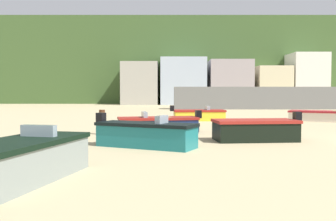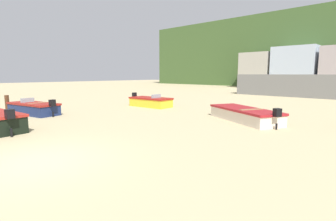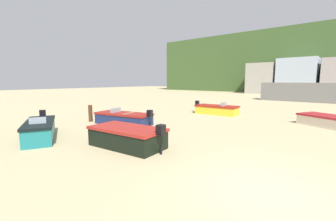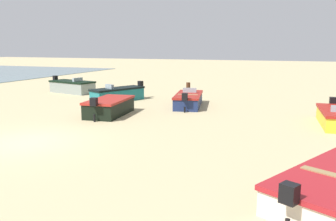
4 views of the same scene
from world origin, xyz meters
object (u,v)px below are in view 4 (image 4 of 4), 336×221
mooring_post_near_water (188,91)px  boat_navy_4 (189,100)px  boat_grey_3 (72,87)px  boat_teal_2 (118,94)px  boat_black_5 (109,107)px

mooring_post_near_water → boat_navy_4: bearing=17.6°
boat_grey_3 → boat_navy_4: 10.85m
boat_teal_2 → boat_navy_4: 5.08m
boat_navy_4 → boat_teal_2: bearing=165.1°
boat_teal_2 → boat_black_5: 4.84m
boat_teal_2 → mooring_post_near_water: 4.83m
boat_teal_2 → boat_black_5: (4.46, 1.89, -0.02)m
boat_black_5 → boat_grey_3: bearing=130.6°
boat_navy_4 → boat_black_5: size_ratio=1.15×
boat_black_5 → mooring_post_near_water: bearing=65.3°
boat_grey_3 → boat_black_5: (6.95, 7.30, -0.04)m
boat_teal_2 → boat_grey_3: (-2.50, -5.40, 0.02)m
boat_grey_3 → mooring_post_near_water: (0.17, 9.63, 0.10)m
boat_navy_4 → mooring_post_near_water: 2.79m
mooring_post_near_water → boat_grey_3: bearing=-91.0°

